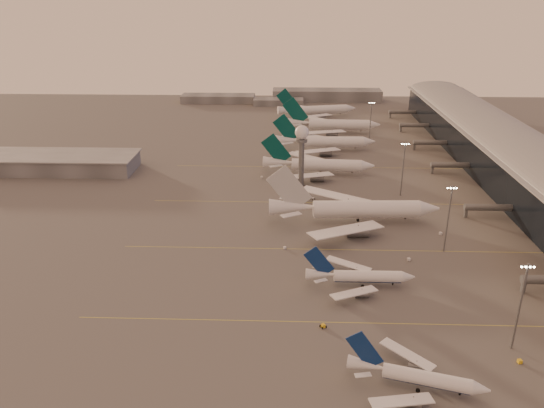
{
  "coord_description": "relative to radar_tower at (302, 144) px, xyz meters",
  "views": [
    {
      "loc": [
        -0.56,
        -115.88,
        87.04
      ],
      "look_at": [
        -7.08,
        74.02,
        9.64
      ],
      "focal_mm": 35.0,
      "sensor_mm": 36.0,
      "label": 1
    }
  ],
  "objects": [
    {
      "name": "greentail_a",
      "position": [
        9.29,
        18.69,
        -17.29
      ],
      "size": [
        57.04,
        45.99,
        20.71
      ],
      "color": "white",
      "rests_on": "ground"
    },
    {
      "name": "taxiway_markings",
      "position": [
        25.0,
        -64.0,
        -20.94
      ],
      "size": [
        180.0,
        185.25,
        0.02
      ],
      "color": "gold",
      "rests_on": "ground"
    },
    {
      "name": "gsv_tug_mid",
      "position": [
        4.38,
        -112.59,
        -20.45
      ],
      "size": [
        3.45,
        3.99,
        0.98
      ],
      "color": "yellow",
      "rests_on": "ground"
    },
    {
      "name": "mast_a",
      "position": [
        53.0,
        -120.0,
        -7.21
      ],
      "size": [
        3.6,
        0.56,
        25.0
      ],
      "color": "slate",
      "rests_on": "ground"
    },
    {
      "name": "radar_tower",
      "position": [
        0.0,
        0.0,
        0.0
      ],
      "size": [
        6.4,
        6.4,
        31.1
      ],
      "color": "slate",
      "rests_on": "ground"
    },
    {
      "name": "gsv_catering_b",
      "position": [
        52.61,
        -51.08,
        -18.96
      ],
      "size": [
        5.24,
        3.37,
        3.97
      ],
      "color": "silver",
      "rests_on": "ground"
    },
    {
      "name": "greentail_d",
      "position": [
        14.36,
        148.07,
        -17.13
      ],
      "size": [
        58.75,
        46.93,
        21.64
      ],
      "color": "white",
      "rests_on": "ground"
    },
    {
      "name": "greentail_b",
      "position": [
        14.95,
        61.43,
        -17.15
      ],
      "size": [
        59.21,
        47.8,
        21.5
      ],
      "color": "white",
      "rests_on": "ground"
    },
    {
      "name": "gsv_truck_c",
      "position": [
        -6.47,
        -64.99,
        -19.96
      ],
      "size": [
        4.89,
        4.23,
        1.94
      ],
      "color": "silver",
      "rests_on": "ground"
    },
    {
      "name": "ground",
      "position": [
        -5.0,
        -120.0,
        -20.95
      ],
      "size": [
        700.0,
        700.0,
        0.0
      ],
      "primitive_type": "plane",
      "color": "#504D4D",
      "rests_on": "ground"
    },
    {
      "name": "mast_d",
      "position": [
        43.0,
        80.0,
        -7.21
      ],
      "size": [
        3.6,
        0.56,
        25.0
      ],
      "color": "slate",
      "rests_on": "ground"
    },
    {
      "name": "gsv_truck_d",
      "position": [
        -19.25,
        11.78,
        -19.9
      ],
      "size": [
        3.07,
        5.37,
        2.05
      ],
      "color": "silver",
      "rests_on": "ground"
    },
    {
      "name": "gsv_truck_b",
      "position": [
        36.43,
        -72.53,
        -19.86
      ],
      "size": [
        5.6,
        3.49,
        2.13
      ],
      "color": "silver",
      "rests_on": "ground"
    },
    {
      "name": "narrowbody_mid",
      "position": [
        17.08,
        -89.79,
        -18.18
      ],
      "size": [
        35.01,
        27.99,
        13.69
      ],
      "color": "white",
      "rests_on": "ground"
    },
    {
      "name": "greentail_c",
      "position": [
        21.93,
        102.28,
        -16.89
      ],
      "size": [
        63.33,
        51.12,
        23.0
      ],
      "color": "white",
      "rests_on": "ground"
    },
    {
      "name": "terminal",
      "position": [
        102.88,
        -9.91,
        -10.43
      ],
      "size": [
        57.0,
        362.0,
        23.04
      ],
      "color": "black",
      "rests_on": "ground"
    },
    {
      "name": "widebody_white",
      "position": [
        20.79,
        -40.71,
        -16.74
      ],
      "size": [
        69.09,
        55.28,
        24.29
      ],
      "color": "white",
      "rests_on": "ground"
    },
    {
      "name": "narrowbody_near",
      "position": [
        24.71,
        -135.69,
        -18.32
      ],
      "size": [
        32.55,
        25.62,
        13.01
      ],
      "color": "white",
      "rests_on": "ground"
    },
    {
      "name": "mast_b",
      "position": [
        50.0,
        -65.0,
        -7.21
      ],
      "size": [
        3.6,
        0.56,
        25.0
      ],
      "color": "slate",
      "rests_on": "ground"
    },
    {
      "name": "gsv_tug_far",
      "position": [
        5.13,
        -16.72,
        -20.49
      ],
      "size": [
        3.67,
        3.37,
        0.9
      ],
      "color": "silver",
      "rests_on": "ground"
    },
    {
      "name": "gsv_tug_hangar",
      "position": [
        32.7,
        29.48,
        -20.45
      ],
      "size": [
        3.93,
        3.45,
        0.96
      ],
      "color": "yellow",
      "rests_on": "ground"
    },
    {
      "name": "distant_horizon",
      "position": [
        -2.38,
        205.14,
        -17.06
      ],
      "size": [
        165.0,
        37.5,
        9.0
      ],
      "color": "#5A5C61",
      "rests_on": "ground"
    },
    {
      "name": "gsv_catering_a",
      "position": [
        52.97,
        -125.96,
        -18.96
      ],
      "size": [
        5.17,
        2.98,
        3.99
      ],
      "color": "yellow",
      "rests_on": "ground"
    },
    {
      "name": "hangar",
      "position": [
        -125.0,
        20.0,
        -16.63
      ],
      "size": [
        82.0,
        27.0,
        8.5
      ],
      "color": "#5A5C61",
      "rests_on": "ground"
    },
    {
      "name": "mast_c",
      "position": [
        45.0,
        -10.0,
        -7.21
      ],
      "size": [
        3.6,
        0.56,
        25.0
      ],
      "color": "slate",
      "rests_on": "ground"
    }
  ]
}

